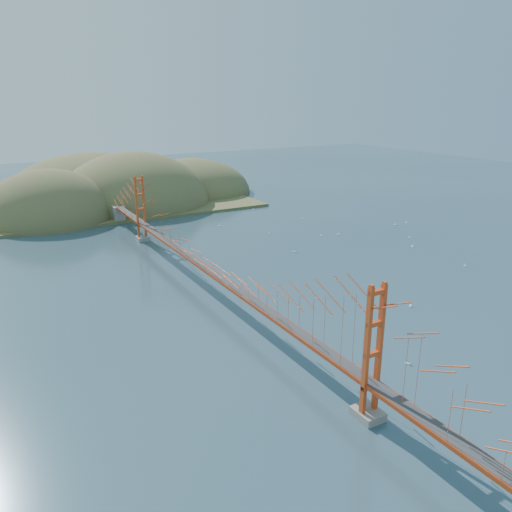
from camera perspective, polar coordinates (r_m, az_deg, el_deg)
ground at (r=65.90m, az=-4.99°, el=-4.49°), size 320.00×320.00×0.00m
bridge at (r=63.74m, az=-5.23°, el=1.40°), size 2.20×94.40×12.00m
far_headlands at (r=129.52m, az=-16.98°, el=5.96°), size 84.00×58.00×25.00m
sailboat_16 at (r=83.78m, az=4.41°, el=0.56°), size 0.70×0.70×0.73m
sailboat_15 at (r=114.58m, az=-0.35°, el=5.33°), size 0.60×0.60×0.64m
sailboat_14 at (r=65.18m, az=17.24°, el=-5.39°), size 0.68×0.68×0.71m
sailboat_7 at (r=93.98m, az=7.44°, el=2.37°), size 0.52×0.47×0.59m
sailboat_5 at (r=90.69m, az=17.45°, el=1.12°), size 0.56×0.61×0.68m
sailboat_3 at (r=94.77m, az=1.59°, el=2.65°), size 0.51×0.43×0.59m
sailboat_11 at (r=105.02m, az=15.63°, el=3.51°), size 0.71×0.71×0.74m
sailboat_1 at (r=95.12m, az=9.41°, el=2.48°), size 0.64×0.64×0.69m
sailboat_2 at (r=82.97m, az=22.77°, el=-1.01°), size 0.50×0.40×0.58m
sailboat_12 at (r=100.53m, az=-4.20°, el=3.51°), size 0.63×0.58×0.71m
sailboat_17 at (r=106.98m, az=5.34°, el=4.34°), size 0.50×0.47×0.56m
sailboat_8 at (r=96.17m, az=17.14°, el=2.07°), size 0.54×0.53×0.61m
sailboat_9 at (r=107.39m, az=16.81°, el=3.71°), size 0.61×0.61×0.64m
sailboat_10 at (r=51.90m, az=16.98°, el=-11.60°), size 0.55×0.55×0.60m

